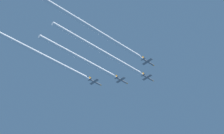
{
  "coord_description": "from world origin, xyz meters",
  "views": [
    {
      "loc": [
        132.52,
        -141.92,
        2.11
      ],
      "look_at": [
        -5.96,
        -18.16,
        148.47
      ],
      "focal_mm": 60.67,
      "sensor_mm": 36.0,
      "label": 1
    }
  ],
  "objects_px": {
    "jet_lead": "(148,78)",
    "jet_left_wingman": "(122,80)",
    "jet_outer_left": "(95,82)",
    "jet_right_wingman": "(148,62)"
  },
  "relations": [
    {
      "from": "jet_right_wingman",
      "to": "jet_outer_left",
      "type": "xyz_separation_m",
      "value": [
        -36.46,
        -12.17,
        -1.44
      ]
    },
    {
      "from": "jet_lead",
      "to": "jet_outer_left",
      "type": "height_order",
      "value": "jet_lead"
    },
    {
      "from": "jet_left_wingman",
      "to": "jet_right_wingman",
      "type": "xyz_separation_m",
      "value": [
        24.46,
        -0.3,
        0.47
      ]
    },
    {
      "from": "jet_outer_left",
      "to": "jet_right_wingman",
      "type": "bearing_deg",
      "value": 18.47
    },
    {
      "from": "jet_right_wingman",
      "to": "jet_left_wingman",
      "type": "bearing_deg",
      "value": 179.29
    },
    {
      "from": "jet_lead",
      "to": "jet_left_wingman",
      "type": "height_order",
      "value": "jet_lead"
    },
    {
      "from": "jet_lead",
      "to": "jet_left_wingman",
      "type": "distance_m",
      "value": 17.45
    },
    {
      "from": "jet_right_wingman",
      "to": "jet_outer_left",
      "type": "distance_m",
      "value": 38.46
    },
    {
      "from": "jet_lead",
      "to": "jet_outer_left",
      "type": "bearing_deg",
      "value": -133.18
    },
    {
      "from": "jet_left_wingman",
      "to": "jet_outer_left",
      "type": "bearing_deg",
      "value": -133.88
    }
  ]
}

